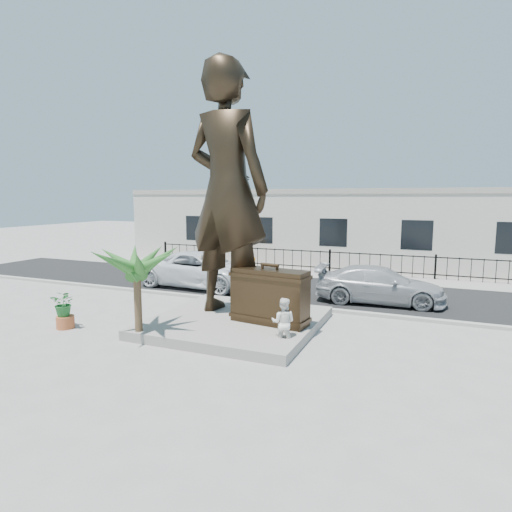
{
  "coord_description": "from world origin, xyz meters",
  "views": [
    {
      "loc": [
        5.32,
        -10.76,
        4.2
      ],
      "look_at": [
        0.0,
        2.0,
        2.3
      ],
      "focal_mm": 30.0,
      "sensor_mm": 36.0,
      "label": 1
    }
  ],
  "objects_px": {
    "statue": "(227,190)",
    "car_white": "(203,269)",
    "suitcase": "(270,296)",
    "tourist": "(283,322)"
  },
  "relations": [
    {
      "from": "statue",
      "to": "tourist",
      "type": "xyz_separation_m",
      "value": [
        2.57,
        -1.7,
        -3.73
      ]
    },
    {
      "from": "statue",
      "to": "car_white",
      "type": "xyz_separation_m",
      "value": [
        -3.61,
        4.58,
        -3.6
      ]
    },
    {
      "from": "suitcase",
      "to": "car_white",
      "type": "xyz_separation_m",
      "value": [
        -5.36,
        5.2,
        -0.32
      ]
    },
    {
      "from": "suitcase",
      "to": "car_white",
      "type": "relative_size",
      "value": 0.41
    },
    {
      "from": "tourist",
      "to": "statue",
      "type": "bearing_deg",
      "value": -41.78
    },
    {
      "from": "statue",
      "to": "tourist",
      "type": "relative_size",
      "value": 5.85
    },
    {
      "from": "suitcase",
      "to": "tourist",
      "type": "xyz_separation_m",
      "value": [
        0.82,
        -1.08,
        -0.45
      ]
    },
    {
      "from": "statue",
      "to": "suitcase",
      "type": "height_order",
      "value": "statue"
    },
    {
      "from": "statue",
      "to": "suitcase",
      "type": "bearing_deg",
      "value": 171.06
    },
    {
      "from": "statue",
      "to": "tourist",
      "type": "distance_m",
      "value": 4.84
    }
  ]
}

